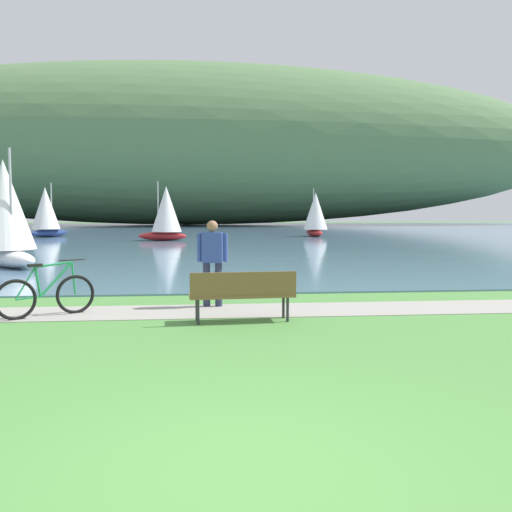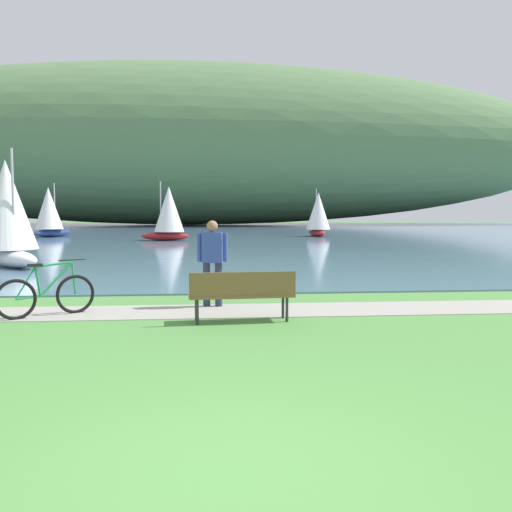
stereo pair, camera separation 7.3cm
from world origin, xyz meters
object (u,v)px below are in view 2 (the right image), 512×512
object	(u,v)px
sailboat_mid_bay	(7,212)
sailboat_toward_hillside	(49,211)
bicycle_leaning_near_bench	(47,295)
sailboat_far_off	(168,213)
park_bench_near_camera	(242,292)
person_at_shoreline	(212,258)
sailboat_nearest_to_shore	(318,214)

from	to	relation	value
sailboat_mid_bay	sailboat_toward_hillside	world-z (taller)	sailboat_toward_hillside
bicycle_leaning_near_bench	sailboat_far_off	size ratio (longest dim) A/B	0.40
sailboat_mid_bay	sailboat_toward_hillside	bearing A→B (deg)	101.93
park_bench_near_camera	sailboat_mid_bay	xyz separation A→B (m)	(-7.25, 10.01, 1.36)
bicycle_leaning_near_bench	sailboat_toward_hillside	bearing A→B (deg)	105.08
park_bench_near_camera	sailboat_toward_hillside	size ratio (longest dim) A/B	0.46
bicycle_leaning_near_bench	person_at_shoreline	size ratio (longest dim) A/B	0.89
park_bench_near_camera	person_at_shoreline	bearing A→B (deg)	106.62
park_bench_near_camera	sailboat_far_off	distance (m)	26.97
sailboat_toward_hillside	sailboat_far_off	distance (m)	10.63
bicycle_leaning_near_bench	park_bench_near_camera	bearing A→B (deg)	-13.16
bicycle_leaning_near_bench	sailboat_mid_bay	size ratio (longest dim) A/B	0.39
sailboat_toward_hillside	sailboat_far_off	bearing A→B (deg)	-32.44
sailboat_mid_bay	park_bench_near_camera	bearing A→B (deg)	-54.09
park_bench_near_camera	sailboat_mid_bay	world-z (taller)	sailboat_mid_bay
person_at_shoreline	sailboat_toward_hillside	bearing A→B (deg)	110.46
sailboat_nearest_to_shore	sailboat_mid_bay	distance (m)	26.36
bicycle_leaning_near_bench	sailboat_far_off	bearing A→B (deg)	89.03
sailboat_far_off	sailboat_mid_bay	bearing A→B (deg)	-104.15
park_bench_near_camera	sailboat_far_off	world-z (taller)	sailboat_far_off
sailboat_toward_hillside	sailboat_mid_bay	bearing A→B (deg)	-78.07
sailboat_nearest_to_shore	sailboat_far_off	size ratio (longest dim) A/B	0.94
bicycle_leaning_near_bench	person_at_shoreline	distance (m)	3.14
person_at_shoreline	sailboat_nearest_to_shore	size ratio (longest dim) A/B	0.48
sailboat_mid_bay	person_at_shoreline	bearing A→B (deg)	-51.13
bicycle_leaning_near_bench	person_at_shoreline	xyz separation A→B (m)	(2.98, 0.81, 0.58)
bicycle_leaning_near_bench	sailboat_far_off	world-z (taller)	sailboat_far_off
bicycle_leaning_near_bench	sailboat_toward_hillside	xyz separation A→B (m)	(-8.53, 31.66, 1.50)
sailboat_toward_hillside	person_at_shoreline	bearing A→B (deg)	-69.54
sailboat_mid_bay	sailboat_far_off	distance (m)	17.28
park_bench_near_camera	sailboat_nearest_to_shore	size ratio (longest dim) A/B	0.51
sailboat_nearest_to_shore	sailboat_far_off	distance (m)	11.81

